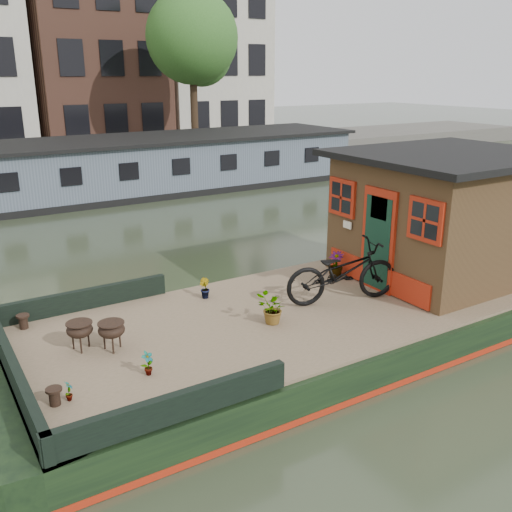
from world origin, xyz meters
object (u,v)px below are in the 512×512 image
bicycle (342,272)px  potted_plant_a (148,363)px  brazier_rear (80,336)px  brazier_front (112,336)px  cabin (446,213)px

bicycle → potted_plant_a: size_ratio=6.02×
potted_plant_a → brazier_rear: 1.33m
bicycle → brazier_front: size_ratio=4.74×
bicycle → potted_plant_a: 3.94m
potted_plant_a → bicycle: bearing=9.5°
potted_plant_a → brazier_rear: (-0.56, 1.21, 0.04)m
brazier_front → brazier_rear: bearing=146.7°
brazier_front → bicycle: bearing=-4.4°
bicycle → brazier_rear: bearing=97.0°
potted_plant_a → brazier_front: brazier_front is taller
brazier_rear → potted_plant_a: bearing=-65.3°
cabin → brazier_front: size_ratio=9.15×
bicycle → cabin: bearing=-73.3°
cabin → potted_plant_a: cabin is taller
cabin → brazier_rear: cabin is taller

